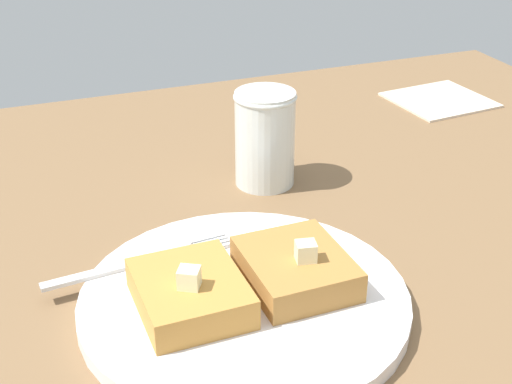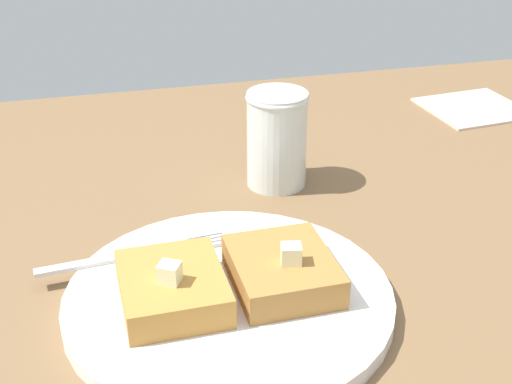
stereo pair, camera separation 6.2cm
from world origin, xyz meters
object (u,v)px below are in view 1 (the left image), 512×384
object	(u,v)px
napkin	(440,100)
fork	(152,259)
syrup_jar	(265,141)
plate	(244,300)

from	to	relation	value
napkin	fork	bearing A→B (deg)	-150.02
fork	syrup_jar	xyz separation A→B (cm)	(14.83, 12.35, 3.18)
plate	fork	xyz separation A→B (cm)	(-5.58, 6.96, 0.74)
syrup_jar	plate	bearing A→B (deg)	-115.61
plate	syrup_jar	distance (cm)	21.77
plate	syrup_jar	xyz separation A→B (cm)	(9.25, 19.31, 3.92)
plate	syrup_jar	size ratio (longest dim) A/B	2.58
syrup_jar	napkin	bearing A→B (deg)	24.35
plate	fork	size ratio (longest dim) A/B	1.58
plate	syrup_jar	bearing A→B (deg)	64.39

